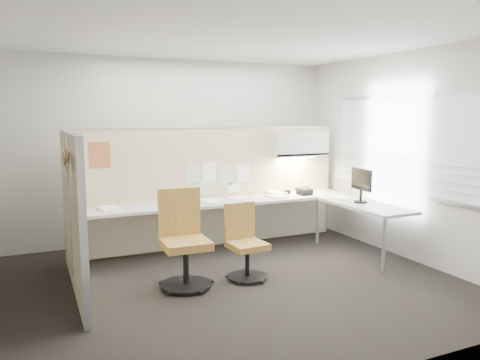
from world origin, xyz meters
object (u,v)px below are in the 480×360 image
monitor (361,183)px  phone (304,191)px  chair_right (245,244)px  desk (248,209)px  chair_left (184,242)px

monitor → phone: 0.99m
chair_right → desk: bearing=59.1°
chair_right → monitor: size_ratio=1.87×
chair_left → phone: bearing=27.5°
chair_right → phone: size_ratio=4.19×
chair_right → phone: 1.94m
monitor → chair_left: bearing=98.4°
chair_right → monitor: bearing=3.9°
desk → monitor: size_ratio=8.45×
desk → monitor: monitor is taller
phone → chair_left: bearing=-155.8°
chair_left → chair_right: 0.76m
monitor → phone: bearing=26.8°
chair_left → chair_right: (0.75, -0.05, -0.10)m
desk → phone: 1.02m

